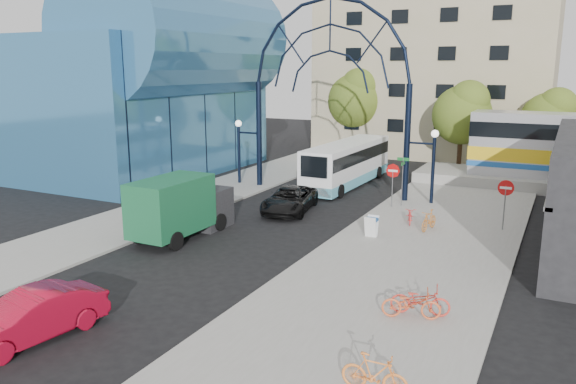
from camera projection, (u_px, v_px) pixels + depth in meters
The scene contains 22 objects.
ground at pixel (199, 259), 23.74m from camera, with size 120.00×120.00×0.00m, color black.
sidewalk_east at pixel (410, 258), 23.69m from camera, with size 8.00×56.00×0.12m, color gray.
plaza_west at pixel (167, 209), 31.81m from camera, with size 5.00×50.00×0.12m, color gray.
gateway_arch at pixel (330, 56), 34.07m from camera, with size 13.64×0.44×12.10m.
stop_sign at pixel (393, 175), 31.65m from camera, with size 0.80×0.07×2.50m.
do_not_enter_sign at pixel (505, 193), 27.19m from camera, with size 0.76×0.07×2.48m.
street_name_sign at pixel (403, 171), 31.97m from camera, with size 0.70×0.70×2.80m.
sandwich_board at pixel (372, 224), 26.32m from camera, with size 0.55×0.61×0.99m.
transit_hall at pixel (146, 84), 42.07m from camera, with size 16.50×18.00×14.50m.
apartment_block at pixel (437, 77), 51.80m from camera, with size 20.00×12.10×14.00m.
tree_north_a at pixel (464, 112), 42.63m from camera, with size 4.48×4.48×7.00m.
tree_north_b at pixel (357, 97), 50.37m from camera, with size 5.12×5.12×8.00m.
tree_north_c at pixel (551, 117), 41.81m from camera, with size 4.16×4.16×6.50m.
city_bus at pixel (347, 163), 38.27m from camera, with size 2.71×10.67×2.91m.
green_truck at pixel (182, 207), 26.58m from camera, with size 2.31×5.86×2.94m.
black_suv at pixel (290, 200), 31.31m from camera, with size 2.29×4.98×1.38m, color black.
red_sedan at pixel (31, 317), 16.56m from camera, with size 1.55×4.45×1.47m, color #A60A23.
bike_near_a at pixel (410, 215), 28.69m from camera, with size 0.55×1.58×0.83m, color #F53131.
bike_near_b at pixel (429, 220), 27.42m from camera, with size 0.46×1.64×0.99m, color orange.
bike_far_a at pixel (420, 300), 18.02m from camera, with size 0.66×1.90×1.00m, color red.
bike_far_b at pixel (375, 374), 13.66m from camera, with size 0.48×1.71×1.03m, color orange.
bike_far_c at pixel (411, 304), 17.76m from camera, with size 0.65×1.86×0.98m, color #E25D2D.
Camera 1 is at (13.51, -18.44, 7.95)m, focal length 35.00 mm.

